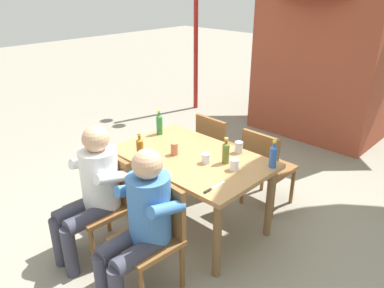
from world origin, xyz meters
TOP-DOWN VIEW (x-y plane):
  - ground_plane at (0.00, 0.00)m, footprint 24.00×24.00m
  - dining_table at (0.00, 0.00)m, footprint 1.43×0.91m
  - chair_near_right at (0.33, -0.75)m, footprint 0.47×0.47m
  - chair_near_left at (-0.32, -0.75)m, footprint 0.46×0.46m
  - chair_far_left at (-0.32, 0.75)m, footprint 0.45×0.45m
  - chair_far_right at (0.32, 0.75)m, footprint 0.44×0.44m
  - person_in_white_shirt at (0.32, -0.86)m, footprint 0.47×0.61m
  - person_in_plaid_shirt at (-0.32, -0.86)m, footprint 0.47×0.61m
  - bottle_green at (-0.61, 0.15)m, footprint 0.06×0.06m
  - bottle_blue at (0.65, 0.32)m, footprint 0.06×0.06m
  - bottle_amber at (-0.28, -0.38)m, footprint 0.06×0.06m
  - bottle_olive at (0.31, 0.10)m, footprint 0.06×0.06m
  - cup_white at (0.45, 0.05)m, footprint 0.08×0.08m
  - cup_steel at (0.26, 0.35)m, footprint 0.08×0.08m
  - cup_glass at (0.18, -0.02)m, footprint 0.08×0.08m
  - cup_terracotta at (-0.14, -0.09)m, footprint 0.07×0.07m
  - table_knife at (0.52, -0.31)m, footprint 0.02×0.24m
  - backpack_by_near_side at (-1.10, 0.01)m, footprint 0.31×0.20m
  - brick_kiosk at (-0.30, 3.53)m, footprint 2.11×2.14m

SIDE VIEW (x-z plane):
  - ground_plane at x=0.00m, z-range 0.00..0.00m
  - backpack_by_near_side at x=-1.10m, z-range -0.01..0.43m
  - chair_near_right at x=0.33m, z-range 0.05..0.92m
  - chair_near_left at x=-0.32m, z-range 0.05..0.92m
  - chair_far_left at x=-0.32m, z-range 0.05..0.92m
  - chair_far_right at x=0.32m, z-range 0.05..0.92m
  - dining_table at x=0.00m, z-range 0.28..1.03m
  - person_in_white_shirt at x=0.32m, z-range 0.07..1.25m
  - person_in_plaid_shirt at x=-0.32m, z-range 0.07..1.25m
  - table_knife at x=0.52m, z-range 0.75..0.76m
  - cup_glass at x=0.18m, z-range 0.75..0.84m
  - cup_white at x=0.45m, z-range 0.75..0.85m
  - cup_steel at x=0.26m, z-range 0.75..0.86m
  - cup_terracotta at x=-0.14m, z-range 0.75..0.87m
  - bottle_olive at x=0.31m, z-range 0.73..0.98m
  - bottle_blue at x=0.65m, z-range 0.73..0.98m
  - bottle_amber at x=-0.28m, z-range 0.73..0.99m
  - bottle_green at x=-0.61m, z-range 0.73..1.00m
  - brick_kiosk at x=-0.30m, z-range 0.07..2.64m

